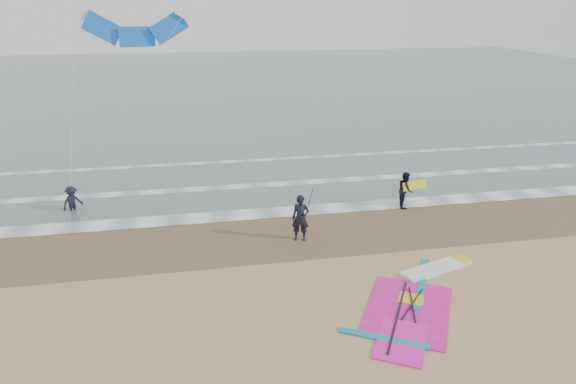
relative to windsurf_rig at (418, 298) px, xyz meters
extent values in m
plane|color=tan|center=(-2.66, -0.24, -0.04)|extent=(120.00, 120.00, 0.00)
cube|color=#47605E|center=(-2.66, 47.76, -0.03)|extent=(120.00, 80.00, 0.02)
cube|color=brown|center=(-2.66, 5.76, -0.03)|extent=(120.00, 5.00, 0.01)
cube|color=white|center=(-2.66, 7.96, -0.01)|extent=(120.00, 1.20, 0.02)
cube|color=white|center=(-2.66, 11.76, -0.01)|extent=(120.00, 0.70, 0.02)
cube|color=white|center=(-2.66, 16.26, -0.01)|extent=(120.00, 0.50, 0.01)
cube|color=white|center=(1.42, 1.67, 0.03)|extent=(2.87, 1.52, 0.13)
cube|color=yellow|center=(2.65, 2.06, 0.03)|extent=(0.68, 0.79, 0.14)
cube|color=#EF1EA8|center=(-0.59, -0.56, -0.02)|extent=(3.91, 4.32, 0.04)
cube|color=#EF1EA8|center=(-1.42, -2.01, -0.01)|extent=(2.16, 2.41, 0.05)
cube|color=#0C8C99|center=(0.53, 0.89, -0.01)|extent=(2.00, 3.21, 0.06)
cube|color=#0C8C99|center=(-1.87, -1.79, -0.01)|extent=(2.34, 1.50, 0.06)
cube|color=yellow|center=(-0.25, 0.00, -0.01)|extent=(1.01, 0.97, 0.06)
cylinder|color=black|center=(-1.03, -0.78, 0.02)|extent=(2.07, 3.51, 0.07)
cylinder|color=black|center=(-0.36, -0.34, 0.04)|extent=(1.38, 1.52, 0.04)
cylinder|color=black|center=(-0.36, -0.34, 0.04)|extent=(0.66, 1.92, 0.04)
imported|color=black|center=(-2.84, 5.01, 0.92)|extent=(0.79, 0.63, 1.91)
imported|color=black|center=(2.70, 7.61, 0.80)|extent=(0.83, 0.96, 1.69)
imported|color=black|center=(-12.44, 9.99, 0.73)|extent=(1.11, 1.10, 1.54)
cylinder|color=black|center=(-2.54, 5.01, 1.36)|extent=(0.17, 0.86, 1.82)
cube|color=yellow|center=(3.10, 7.51, 1.03)|extent=(1.30, 0.51, 0.39)
cube|color=white|center=(-11.82, 13.26, 8.95)|extent=(1.66, 0.33, 1.92)
cube|color=blue|center=(-10.70, 13.26, 7.82)|extent=(1.92, 0.36, 1.66)
cube|color=blue|center=(-9.15, 13.26, 7.41)|extent=(1.67, 0.33, 0.95)
cube|color=blue|center=(-7.61, 13.26, 7.82)|extent=(1.92, 0.36, 1.66)
cube|color=white|center=(-6.48, 13.26, 8.95)|extent=(1.66, 0.33, 1.92)
cylinder|color=beige|center=(-12.13, 11.62, 4.95)|extent=(0.64, 3.29, 8.01)
cylinder|color=beige|center=(-9.46, 11.62, 4.95)|extent=(5.98, 3.29, 8.02)
camera|label=1|loc=(-6.85, -13.29, 9.02)|focal=32.00mm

